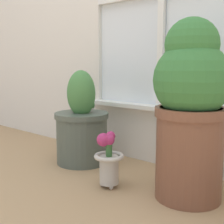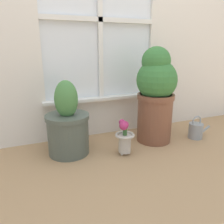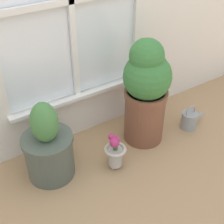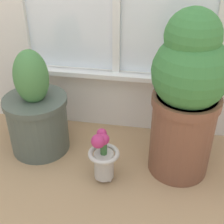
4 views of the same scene
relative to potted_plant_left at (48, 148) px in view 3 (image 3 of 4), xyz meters
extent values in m
plane|color=tan|center=(0.35, -0.32, -0.21)|extent=(10.00, 10.00, 0.00)
cube|color=silver|center=(0.35, 0.29, -0.04)|extent=(0.92, 0.05, 0.34)
cube|color=white|center=(0.35, 0.30, 0.74)|extent=(0.92, 0.02, 1.23)
cube|color=white|center=(0.35, 0.27, 0.74)|extent=(0.04, 0.02, 1.23)
cube|color=white|center=(0.35, 0.27, 0.74)|extent=(0.92, 0.02, 0.04)
cube|color=white|center=(0.35, 0.24, 0.12)|extent=(0.98, 0.06, 0.02)
cylinder|color=#4C564C|center=(0.00, 0.00, -0.06)|extent=(0.29, 0.29, 0.29)
cylinder|color=#4C564C|center=(0.00, 0.00, 0.07)|extent=(0.31, 0.31, 0.03)
cylinder|color=#38281E|center=(0.00, 0.00, 0.08)|extent=(0.27, 0.27, 0.01)
ellipsoid|color=#477F42|center=(0.00, 0.00, 0.19)|extent=(0.16, 0.16, 0.26)
ellipsoid|color=#477F42|center=(0.05, 0.03, 0.14)|extent=(0.07, 0.10, 0.10)
cylinder|color=brown|center=(0.70, -0.04, -0.01)|extent=(0.28, 0.28, 0.39)
cylinder|color=brown|center=(0.70, -0.04, 0.16)|extent=(0.29, 0.29, 0.04)
cylinder|color=#38281E|center=(0.70, -0.04, 0.18)|extent=(0.25, 0.25, 0.01)
sphere|color=#387538|center=(0.70, -0.04, 0.29)|extent=(0.32, 0.32, 0.32)
sphere|color=#387538|center=(0.69, -0.03, 0.43)|extent=(0.22, 0.22, 0.22)
ellipsoid|color=#387538|center=(0.77, -0.09, 0.28)|extent=(0.13, 0.15, 0.25)
sphere|color=#BCB7AD|center=(0.37, -0.14, -0.20)|extent=(0.02, 0.02, 0.02)
sphere|color=#BCB7AD|center=(0.34, -0.19, -0.20)|extent=(0.02, 0.02, 0.02)
sphere|color=#BCB7AD|center=(0.40, -0.19, -0.20)|extent=(0.02, 0.02, 0.02)
cylinder|color=#BCB7AD|center=(0.37, -0.17, -0.13)|extent=(0.09, 0.09, 0.13)
torus|color=#BCB7AD|center=(0.37, -0.17, -0.06)|extent=(0.14, 0.14, 0.02)
cylinder|color=#386633|center=(0.37, -0.17, -0.03)|extent=(0.03, 0.03, 0.07)
sphere|color=#B22D66|center=(0.37, -0.17, 0.02)|extent=(0.05, 0.05, 0.05)
sphere|color=#B22D66|center=(0.36, -0.15, 0.03)|extent=(0.04, 0.04, 0.04)
sphere|color=#B22D66|center=(0.35, -0.19, 0.02)|extent=(0.06, 0.06, 0.06)
cylinder|color=gray|center=(1.05, -0.13, -0.15)|extent=(0.12, 0.12, 0.13)
cylinder|color=gray|center=(1.15, -0.13, -0.15)|extent=(0.10, 0.02, 0.07)
torus|color=gray|center=(1.05, -0.13, -0.06)|extent=(0.09, 0.01, 0.09)
camera|label=1|loc=(1.30, -1.20, 0.35)|focal=50.00mm
camera|label=2|loc=(-0.26, -1.47, 0.54)|focal=35.00mm
camera|label=3|loc=(-0.43, -1.37, 1.27)|focal=50.00mm
camera|label=4|loc=(0.58, -1.20, 0.82)|focal=50.00mm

